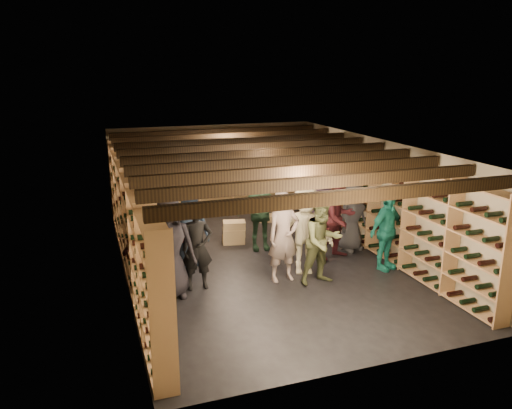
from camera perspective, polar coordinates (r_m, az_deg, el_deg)
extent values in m
plane|color=black|center=(10.37, 0.72, -6.58)|extent=(8.00, 8.00, 0.00)
cube|color=tan|center=(13.72, -4.90, 4.07)|extent=(5.50, 0.02, 2.40)
cube|color=tan|center=(6.58, 12.70, -9.06)|extent=(5.50, 0.02, 2.40)
cube|color=tan|center=(9.46, -15.15, -1.63)|extent=(0.02, 8.00, 2.40)
cube|color=tan|center=(11.19, 14.13, 1.05)|extent=(0.02, 8.00, 2.40)
cube|color=beige|center=(9.73, 0.77, 6.64)|extent=(5.50, 8.00, 0.01)
cube|color=black|center=(6.64, 11.00, 0.96)|extent=(5.40, 0.12, 0.18)
cube|color=black|center=(7.38, 7.65, 2.57)|extent=(5.40, 0.12, 0.18)
cube|color=black|center=(8.16, 4.92, 3.87)|extent=(5.40, 0.12, 0.18)
cube|color=black|center=(8.95, 2.66, 4.94)|extent=(5.40, 0.12, 0.18)
cube|color=black|center=(9.76, 0.76, 5.83)|extent=(5.40, 0.12, 0.18)
cube|color=black|center=(10.57, -0.84, 6.57)|extent=(5.40, 0.12, 0.18)
cube|color=black|center=(11.40, -2.23, 7.21)|extent=(5.40, 0.12, 0.18)
cube|color=black|center=(12.23, -3.42, 7.75)|extent=(5.40, 0.12, 0.18)
cube|color=black|center=(13.07, -4.47, 8.22)|extent=(5.40, 0.12, 0.18)
cube|color=#A1744E|center=(9.51, -14.02, -2.25)|extent=(0.32, 7.50, 2.15)
cube|color=#A1744E|center=(11.12, 13.31, 0.36)|extent=(0.32, 7.50, 2.15)
cube|color=#A1744E|center=(13.58, -4.72, 3.42)|extent=(4.70, 0.30, 2.15)
cube|color=tan|center=(11.18, -8.40, -4.63)|extent=(0.52, 0.36, 0.17)
cube|color=tan|center=(11.13, -8.44, -3.80)|extent=(0.52, 0.36, 0.17)
cube|color=tan|center=(11.07, -8.47, -2.97)|extent=(0.52, 0.36, 0.17)
cube|color=tan|center=(11.02, -8.51, -2.13)|extent=(0.52, 0.36, 0.17)
cube|color=tan|center=(10.97, -8.54, -1.29)|extent=(0.52, 0.36, 0.17)
cube|color=tan|center=(11.44, -2.52, -4.01)|extent=(0.56, 0.44, 0.17)
cube|color=tan|center=(11.38, -2.53, -3.20)|extent=(0.56, 0.44, 0.17)
cube|color=tan|center=(11.33, -2.54, -2.38)|extent=(0.56, 0.44, 0.17)
cube|color=tan|center=(13.03, 1.49, -1.55)|extent=(0.58, 0.47, 0.17)
imported|color=black|center=(8.69, -9.91, -4.80)|extent=(0.93, 0.63, 1.84)
imported|color=black|center=(8.98, -6.76, -4.92)|extent=(0.57, 0.38, 1.56)
imported|color=#545B35|center=(9.21, 7.59, -4.18)|extent=(0.85, 0.69, 1.64)
imported|color=beige|center=(9.61, 5.60, -3.02)|extent=(1.24, 0.91, 1.72)
imported|color=#1B7D6B|center=(10.10, 14.68, -2.96)|extent=(1.00, 0.68, 1.58)
imported|color=brown|center=(9.22, -11.22, -4.66)|extent=(1.49, 0.89, 1.53)
imported|color=#1D2C41|center=(10.12, -7.57, -2.66)|extent=(0.78, 0.53, 1.54)
imported|color=gray|center=(9.25, 3.17, -3.69)|extent=(0.66, 0.46, 1.72)
imported|color=#44171D|center=(10.47, 9.48, -1.56)|extent=(0.99, 0.86, 1.73)
imported|color=#ACA79D|center=(10.92, -10.52, -1.56)|extent=(0.98, 0.58, 1.50)
imported|color=#274930|center=(10.84, 0.41, -1.02)|extent=(1.00, 0.52, 1.64)
imported|color=slate|center=(11.76, 7.30, 0.43)|extent=(1.69, 0.98, 1.74)
imported|color=#303034|center=(11.01, 10.96, -1.28)|extent=(0.87, 0.70, 1.55)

